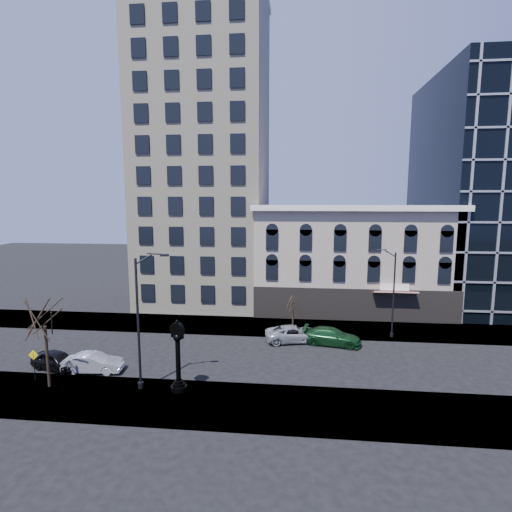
# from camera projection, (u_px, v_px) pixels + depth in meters

# --- Properties ---
(ground) EXTENTS (160.00, 160.00, 0.00)m
(ground) POSITION_uv_depth(u_px,v_px,m) (227.00, 356.00, 33.65)
(ground) COLOR black
(ground) RESTS_ON ground
(sidewalk_far) EXTENTS (160.00, 6.00, 0.12)m
(sidewalk_far) POSITION_uv_depth(u_px,v_px,m) (241.00, 326.00, 41.52)
(sidewalk_far) COLOR gray
(sidewalk_far) RESTS_ON ground
(sidewalk_near) EXTENTS (160.00, 6.00, 0.12)m
(sidewalk_near) POSITION_uv_depth(u_px,v_px,m) (206.00, 403.00, 25.77)
(sidewalk_near) COLOR gray
(sidewalk_near) RESTS_ON ground
(cream_tower) EXTENTS (15.90, 15.40, 42.50)m
(cream_tower) POSITION_uv_depth(u_px,v_px,m) (204.00, 149.00, 50.13)
(cream_tower) COLOR beige
(cream_tower) RESTS_ON ground
(victorian_row) EXTENTS (22.60, 11.19, 12.50)m
(victorian_row) POSITION_uv_depth(u_px,v_px,m) (350.00, 260.00, 47.20)
(victorian_row) COLOR #A69889
(victorian_row) RESTS_ON ground
(street_clock) EXTENTS (1.13, 1.13, 5.00)m
(street_clock) POSITION_uv_depth(u_px,v_px,m) (178.00, 359.00, 27.12)
(street_clock) COLOR black
(street_clock) RESTS_ON sidewalk_near
(street_lamp_near) EXTENTS (2.45, 0.90, 9.66)m
(street_lamp_near) POSITION_uv_depth(u_px,v_px,m) (147.00, 285.00, 26.79)
(street_lamp_near) COLOR black
(street_lamp_near) RESTS_ON sidewalk_near
(street_lamp_far) EXTENTS (2.22, 0.34, 8.58)m
(street_lamp_far) POSITION_uv_depth(u_px,v_px,m) (388.00, 270.00, 37.14)
(street_lamp_far) COLOR black
(street_lamp_far) RESTS_ON sidewalk_far
(bare_tree_near) EXTENTS (4.11, 4.11, 7.05)m
(bare_tree_near) POSITION_uv_depth(u_px,v_px,m) (44.00, 313.00, 27.21)
(bare_tree_near) COLOR black
(bare_tree_near) RESTS_ON sidewalk_near
(bare_tree_far) EXTENTS (2.35, 2.35, 4.04)m
(bare_tree_far) POSITION_uv_depth(u_px,v_px,m) (293.00, 301.00, 39.42)
(bare_tree_far) COLOR black
(bare_tree_far) RESTS_ON sidewalk_far
(warning_sign) EXTENTS (0.73, 0.06, 2.24)m
(warning_sign) POSITION_uv_depth(u_px,v_px,m) (34.00, 359.00, 28.77)
(warning_sign) COLOR black
(warning_sign) RESTS_ON sidewalk_near
(car_near_a) EXTENTS (4.57, 2.84, 1.45)m
(car_near_a) POSITION_uv_depth(u_px,v_px,m) (57.00, 360.00, 30.95)
(car_near_a) COLOR black
(car_near_a) RESTS_ON ground
(car_near_b) EXTENTS (4.56, 1.99, 1.46)m
(car_near_b) POSITION_uv_depth(u_px,v_px,m) (93.00, 363.00, 30.47)
(car_near_b) COLOR silver
(car_near_b) RESTS_ON ground
(car_far_a) EXTENTS (5.69, 3.57, 1.47)m
(car_far_a) POSITION_uv_depth(u_px,v_px,m) (294.00, 334.00, 37.03)
(car_far_a) COLOR #A5A8AD
(car_far_a) RESTS_ON ground
(car_far_b) EXTENTS (5.56, 3.11, 1.52)m
(car_far_b) POSITION_uv_depth(u_px,v_px,m) (332.00, 336.00, 36.23)
(car_far_b) COLOR #143F1E
(car_far_b) RESTS_ON ground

